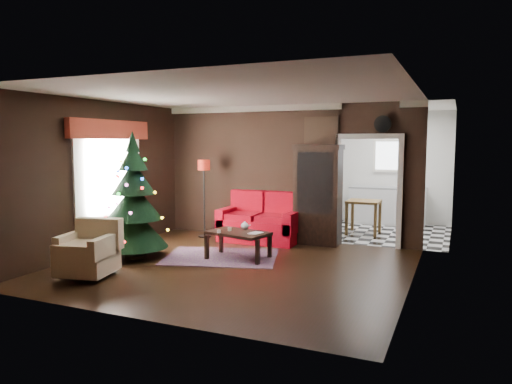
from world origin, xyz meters
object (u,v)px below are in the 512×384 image
at_px(curio_cabinet, 318,197).
at_px(coffee_table, 238,245).
at_px(wall_clock, 383,124).
at_px(loveseat, 260,217).
at_px(teapot, 245,226).
at_px(kitchen_table, 363,217).
at_px(christmas_tree, 134,199).
at_px(armchair, 87,247).
at_px(floor_lamp, 204,199).

height_order(curio_cabinet, coffee_table, curio_cabinet).
bearing_deg(wall_clock, loveseat, -170.34).
distance_m(loveseat, coffee_table, 1.55).
height_order(loveseat, teapot, loveseat).
xyz_separation_m(curio_cabinet, kitchen_table, (0.65, 1.43, -0.57)).
relative_size(christmas_tree, armchair, 2.78).
bearing_deg(christmas_tree, wall_clock, 33.33).
distance_m(loveseat, kitchen_table, 2.45).
distance_m(wall_clock, kitchen_table, 2.43).
xyz_separation_m(coffee_table, kitchen_table, (1.58, 3.16, 0.13)).
relative_size(floor_lamp, coffee_table, 1.59).
height_order(christmas_tree, wall_clock, wall_clock).
relative_size(armchair, wall_clock, 2.49).
bearing_deg(loveseat, teapot, -79.03).
distance_m(floor_lamp, coffee_table, 2.18).
distance_m(loveseat, wall_clock, 3.04).
bearing_deg(wall_clock, christmas_tree, -146.67).
bearing_deg(curio_cabinet, coffee_table, -118.26).
relative_size(loveseat, floor_lamp, 1.02).
bearing_deg(floor_lamp, curio_cabinet, 6.41).
xyz_separation_m(curio_cabinet, floor_lamp, (-2.44, -0.27, -0.12)).
bearing_deg(coffee_table, teapot, 78.42).
relative_size(wall_clock, kitchen_table, 0.43).
bearing_deg(kitchen_table, christmas_tree, -131.14).
bearing_deg(kitchen_table, floor_lamp, -151.10).
xyz_separation_m(christmas_tree, armchair, (0.11, -1.30, -0.59)).
bearing_deg(kitchen_table, curio_cabinet, -114.44).
distance_m(curio_cabinet, wall_clock, 1.88).
bearing_deg(coffee_table, christmas_tree, -160.08).
height_order(armchair, teapot, armchair).
height_order(wall_clock, kitchen_table, wall_clock).
height_order(coffee_table, kitchen_table, kitchen_table).
xyz_separation_m(floor_lamp, christmas_tree, (-0.22, -2.08, 0.22)).
height_order(loveseat, kitchen_table, loveseat).
height_order(armchair, wall_clock, wall_clock).
relative_size(floor_lamp, wall_clock, 5.20).
height_order(curio_cabinet, kitchen_table, curio_cabinet).
relative_size(armchair, kitchen_table, 1.06).
relative_size(teapot, kitchen_table, 0.21).
distance_m(armchair, teapot, 2.68).
bearing_deg(teapot, armchair, -128.05).
bearing_deg(coffee_table, wall_clock, 41.90).
bearing_deg(armchair, christmas_tree, 83.16).
relative_size(curio_cabinet, teapot, 12.19).
bearing_deg(teapot, floor_lamp, 140.49).
height_order(floor_lamp, wall_clock, wall_clock).
bearing_deg(wall_clock, floor_lamp, -172.89).
bearing_deg(curio_cabinet, wall_clock, 8.53).
relative_size(loveseat, wall_clock, 5.31).
relative_size(curio_cabinet, wall_clock, 5.94).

